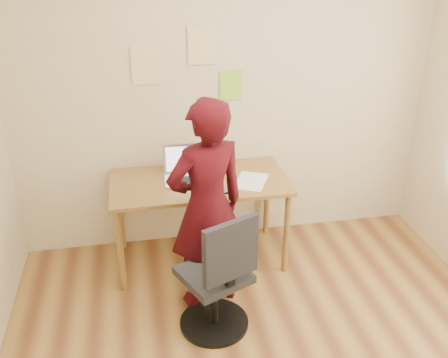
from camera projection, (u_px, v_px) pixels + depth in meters
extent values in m
cube|color=beige|center=(224.00, 90.00, 4.08)|extent=(3.50, 0.04, 2.70)
cube|color=olive|center=(199.00, 182.00, 3.96)|extent=(1.40, 0.70, 0.03)
cylinder|color=olive|center=(120.00, 251.00, 3.75)|extent=(0.05, 0.05, 0.71)
cylinder|color=olive|center=(286.00, 234.00, 3.97)|extent=(0.05, 0.05, 0.71)
cylinder|color=olive|center=(120.00, 212.00, 4.28)|extent=(0.05, 0.05, 0.71)
cylinder|color=olive|center=(267.00, 199.00, 4.50)|extent=(0.05, 0.05, 0.71)
cube|color=silver|center=(187.00, 180.00, 3.94)|extent=(0.35, 0.25, 0.02)
cube|color=black|center=(187.00, 179.00, 3.94)|extent=(0.29, 0.14, 0.00)
cube|color=silver|center=(185.00, 158.00, 4.02)|extent=(0.35, 0.08, 0.23)
cube|color=white|center=(185.00, 158.00, 4.02)|extent=(0.30, 0.06, 0.19)
cube|color=white|center=(251.00, 181.00, 3.95)|extent=(0.35, 0.39, 0.00)
cube|color=black|center=(223.00, 190.00, 3.79)|extent=(0.10, 0.13, 0.01)
cube|color=#3F4C59|center=(223.00, 190.00, 3.79)|extent=(0.09, 0.11, 0.00)
cube|color=#E3C487|center=(145.00, 65.00, 3.84)|extent=(0.21, 0.00, 0.30)
cube|color=#E3C487|center=(201.00, 45.00, 3.85)|extent=(0.21, 0.00, 0.30)
cube|color=#8ACC2D|center=(231.00, 85.00, 4.03)|extent=(0.18, 0.00, 0.24)
cube|color=black|center=(214.00, 275.00, 3.36)|extent=(0.54, 0.54, 0.06)
cube|color=black|center=(231.00, 251.00, 3.09)|extent=(0.38, 0.20, 0.41)
cube|color=black|center=(230.00, 278.00, 3.18)|extent=(0.07, 0.06, 0.11)
cylinder|color=black|center=(214.00, 301.00, 3.46)|extent=(0.06, 0.06, 0.41)
cylinder|color=black|center=(214.00, 322.00, 3.55)|extent=(0.49, 0.49, 0.03)
imported|color=#37070D|center=(207.00, 207.00, 3.45)|extent=(0.67, 0.53, 1.59)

